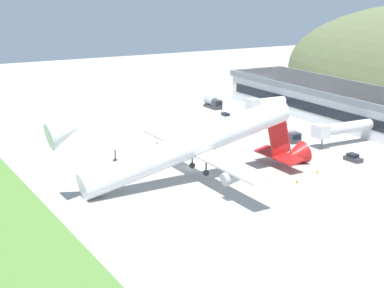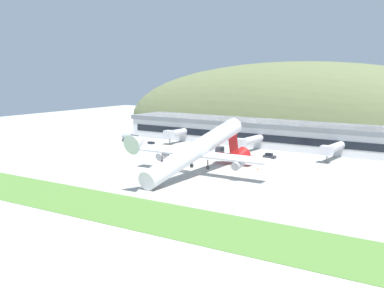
% 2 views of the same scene
% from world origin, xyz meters
% --- Properties ---
extents(ground_plane, '(352.85, 352.85, 0.00)m').
position_xyz_m(ground_plane, '(0.00, 0.00, 0.00)').
color(ground_plane, '#ADAAA3').
extents(jetway_0, '(3.38, 11.71, 5.43)m').
position_xyz_m(jetway_0, '(-31.62, 40.99, 3.99)').
color(jetway_0, silver).
rests_on(jetway_0, ground_plane).
extents(jetway_1, '(3.38, 16.01, 5.43)m').
position_xyz_m(jetway_1, '(1.40, 38.70, 3.99)').
color(jetway_1, silver).
rests_on(jetway_1, ground_plane).
extents(cargo_airplane, '(41.20, 54.13, 16.56)m').
position_xyz_m(cargo_airplane, '(8.45, -3.04, 6.83)').
color(cargo_airplane, silver).
extents(service_car_0, '(4.08, 2.08, 1.60)m').
position_xyz_m(service_car_0, '(12.49, 32.56, 0.66)').
color(service_car_0, '#333338').
rests_on(service_car_0, ground_plane).
extents(service_car_1, '(4.47, 1.85, 1.67)m').
position_xyz_m(service_car_1, '(-34.97, 30.65, 0.69)').
color(service_car_1, silver).
rests_on(service_car_1, ground_plane).
extents(fuel_truck, '(6.55, 2.79, 3.28)m').
position_xyz_m(fuel_truck, '(-49.04, 35.05, 1.55)').
color(fuel_truck, '#333338').
rests_on(fuel_truck, ground_plane).
extents(box_truck, '(6.42, 2.91, 2.97)m').
position_xyz_m(box_truck, '(-7.57, 31.15, 1.41)').
color(box_truck, '#333338').
rests_on(box_truck, ground_plane).
extents(traffic_cone_0, '(0.52, 0.52, 0.58)m').
position_xyz_m(traffic_cone_0, '(18.37, 13.34, 0.28)').
color(traffic_cone_0, orange).
rests_on(traffic_cone_0, ground_plane).
extents(traffic_cone_1, '(0.52, 0.52, 0.58)m').
position_xyz_m(traffic_cone_1, '(15.51, 20.60, 0.28)').
color(traffic_cone_1, orange).
rests_on(traffic_cone_1, ground_plane).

